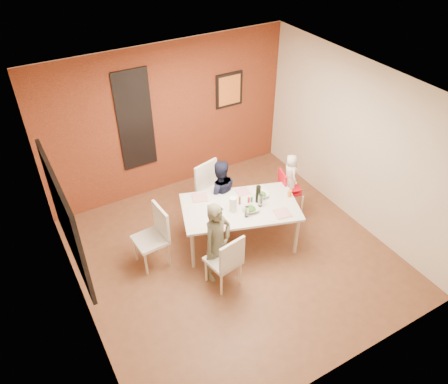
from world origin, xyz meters
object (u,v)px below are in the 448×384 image
chair_left (155,233)px  toddler (290,173)px  dining_table (240,209)px  chair_near (227,260)px  child_far (220,194)px  high_chair (287,190)px  chair_far (211,188)px  child_near (217,242)px  wine_bottle (258,194)px  paper_towel_roll (233,204)px

chair_left → toddler: size_ratio=1.44×
dining_table → chair_near: bearing=-132.6°
child_far → high_chair: bearing=176.1°
chair_far → child_near: 1.40m
child_far → toddler: size_ratio=1.79×
child_far → wine_bottle: bearing=134.6°
chair_far → child_near: size_ratio=0.78×
chair_near → wine_bottle: size_ratio=3.17×
child_near → child_far: child_near is taller
wine_bottle → chair_left: bearing=169.1°
high_chair → paper_towel_roll: paper_towel_roll is taller
high_chair → toddler: 0.33m
chair_near → chair_left: 1.17m
high_chair → toddler: bearing=-102.4°
dining_table → toddler: bearing=9.3°
toddler → paper_towel_roll: (-1.21, -0.21, -0.02)m
chair_far → paper_towel_roll: size_ratio=4.18×
child_near → chair_left: bearing=116.4°
chair_near → child_far: size_ratio=0.76×
chair_left → wine_bottle: bearing=74.7°
chair_far → child_far: bearing=-99.2°
chair_near → wine_bottle: 1.19m
chair_far → child_far: size_ratio=0.83×
chair_far → child_near: child_near is taller
dining_table → chair_far: 0.83m
child_near → paper_towel_roll: bearing=23.8°
chair_far → paper_towel_roll: chair_far is taller
dining_table → high_chair: 1.06m
chair_near → chair_left: (-0.67, 0.96, 0.03)m
chair_near → paper_towel_roll: bearing=-136.2°
child_far → child_near: bearing=75.2°
chair_far → wine_bottle: wine_bottle is taller
child_far → toddler: child_far is taller
chair_near → chair_left: size_ratio=0.94×
high_chair → child_far: size_ratio=0.75×
chair_near → chair_far: (0.57, 1.51, 0.05)m
paper_towel_roll → dining_table: bearing=13.8°
chair_far → child_near: (-0.58, -1.27, 0.08)m
chair_near → child_far: child_far is taller
chair_left → child_far: bearing=99.2°
child_near → wine_bottle: child_near is taller
toddler → chair_near: bearing=128.3°
chair_near → dining_table: bearing=-142.3°
child_near → chair_near: bearing=-102.6°
paper_towel_roll → chair_far: bearing=84.0°
chair_left → child_far: (1.26, 0.30, 0.06)m
chair_near → toddler: (1.69, 0.86, 0.36)m
chair_left → child_far: child_far is taller
dining_table → wine_bottle: (0.29, -0.04, 0.21)m
child_near → toddler: size_ratio=1.92×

